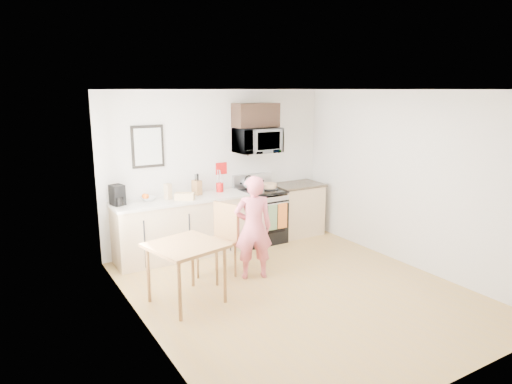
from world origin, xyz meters
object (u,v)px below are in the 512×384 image
microwave (257,140)px  person (253,227)px  cake (269,186)px  dining_table (186,251)px  chair (223,229)px  range (260,217)px

microwave → person: (-0.90, -1.39, -1.03)m
microwave → cake: microwave is taller
dining_table → chair: chair is taller
cake → range: bearing=170.7°
person → cake: bearing=-110.1°
range → person: 1.60m
dining_table → person: bearing=12.8°
microwave → dining_table: bearing=-140.6°
dining_table → cake: 2.66m
person → dining_table: size_ratio=1.72×
microwave → dining_table: microwave is taller
dining_table → range: bearing=37.6°
microwave → chair: 1.96m
range → dining_table: bearing=-142.4°
range → cake: (0.17, -0.03, 0.54)m
microwave → dining_table: 2.81m
person → chair: 0.44m
person → chair: bearing=-23.8°
range → dining_table: (-2.00, -1.54, 0.24)m
range → dining_table: size_ratio=1.36×
person → cake: (1.06, 1.26, 0.24)m
range → cake: 0.56m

